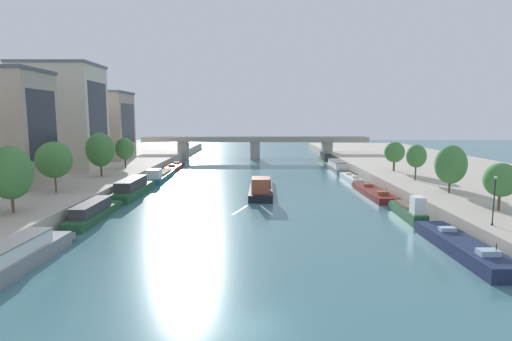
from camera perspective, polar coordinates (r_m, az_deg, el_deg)
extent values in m
plane|color=#42757F|center=(26.27, -0.45, -21.10)|extent=(400.00, 400.00, 0.00)
cube|color=#B7AD9E|center=(88.32, -26.51, -0.74)|extent=(36.00, 170.00, 2.19)
cube|color=#B7AD9E|center=(88.07, 26.61, -0.76)|extent=(36.00, 170.00, 2.19)
cube|color=black|center=(69.08, 0.96, -2.51)|extent=(4.12, 19.69, 1.08)
cube|color=black|center=(79.08, 1.04, -1.15)|extent=(3.48, 1.31, 0.90)
cube|color=black|center=(68.99, 0.96, -2.04)|extent=(4.19, 19.69, 0.06)
cube|color=#9E5133|center=(62.23, 0.89, -2.04)|extent=(2.82, 3.99, 2.20)
cube|color=black|center=(64.12, 0.91, -1.46)|extent=(2.18, 0.08, 0.62)
cube|color=brown|center=(70.89, 0.98, -1.61)|extent=(3.09, 10.26, 0.36)
cylinder|color=#232328|center=(63.09, 1.39, -2.41)|extent=(0.07, 0.07, 1.10)
cube|color=silver|center=(55.34, 1.71, -5.60)|extent=(1.86, 5.90, 0.03)
cube|color=silver|center=(55.45, -2.03, -5.57)|extent=(2.14, 5.83, 0.03)
cube|color=gray|center=(39.98, -30.15, -10.92)|extent=(3.03, 13.49, 1.26)
cube|color=gray|center=(45.80, -25.48, -8.19)|extent=(2.57, 1.33, 1.00)
cube|color=gray|center=(39.78, -30.22, -10.01)|extent=(3.08, 13.49, 0.06)
cube|color=white|center=(39.08, -30.80, -9.44)|extent=(2.42, 8.65, 1.14)
cube|color=#4C4C51|center=(38.91, -30.86, -8.58)|extent=(2.58, 8.91, 0.08)
cube|color=#235633|center=(54.18, -21.52, -5.87)|extent=(2.33, 12.89, 1.04)
cube|color=#235633|center=(60.36, -19.16, -4.32)|extent=(2.20, 1.23, 0.88)
cube|color=#235633|center=(54.06, -21.55, -5.30)|extent=(2.38, 12.89, 0.06)
cube|color=#38383D|center=(53.34, -21.84, -4.79)|extent=(1.91, 8.25, 1.20)
cube|color=#4C4C51|center=(53.22, -21.87, -4.12)|extent=(2.05, 8.50, 0.08)
cylinder|color=#232328|center=(50.32, -22.84, -5.62)|extent=(0.07, 0.07, 1.10)
cube|color=#235633|center=(68.33, -16.62, -2.85)|extent=(3.07, 14.50, 1.29)
cube|color=#235633|center=(75.48, -14.91, -1.72)|extent=(2.80, 1.29, 1.01)
cube|color=#235633|center=(68.22, -16.64, -2.29)|extent=(3.13, 14.50, 0.06)
cube|color=#38383D|center=(67.42, -16.84, -1.76)|extent=(2.50, 9.28, 1.45)
cube|color=#4C4C51|center=(67.30, -16.87, -1.12)|extent=(2.67, 9.56, 0.08)
cylinder|color=#232328|center=(63.92, -17.43, -2.44)|extent=(0.07, 0.07, 1.10)
cube|color=#23666B|center=(84.96, -13.08, -0.86)|extent=(3.56, 15.35, 0.92)
cube|color=#23666B|center=(92.70, -12.06, -0.09)|extent=(3.09, 1.27, 0.82)
cube|color=#23666B|center=(84.89, -13.09, -0.54)|extent=(3.63, 15.35, 0.06)
cube|color=white|center=(79.74, -13.88, -0.43)|extent=(2.49, 3.11, 1.71)
cube|color=black|center=(81.20, -13.65, -0.10)|extent=(1.94, 0.07, 0.48)
cube|color=brown|center=(86.34, -12.88, -0.26)|extent=(2.69, 8.00, 0.36)
cylinder|color=#232328|center=(80.27, -13.44, -0.59)|extent=(0.07, 0.07, 1.10)
cube|color=maroon|center=(100.77, -11.10, 0.49)|extent=(2.83, 12.66, 0.93)
cube|color=maroon|center=(107.27, -10.43, 0.98)|extent=(2.61, 1.22, 0.82)
cube|color=maroon|center=(100.71, -11.11, 0.77)|extent=(2.88, 12.66, 0.06)
cube|color=#9E5133|center=(103.40, -10.82, 1.08)|extent=(1.37, 0.91, 0.40)
cube|color=#9E5133|center=(97.23, -11.50, 0.68)|extent=(1.51, 1.11, 0.48)
cylinder|color=#232328|center=(96.86, -11.30, 0.84)|extent=(0.07, 0.07, 1.10)
cube|color=#1E284C|center=(42.71, 27.20, -9.61)|extent=(3.14, 14.26, 1.22)
cube|color=#1E284C|center=(49.15, 23.19, -7.04)|extent=(2.88, 1.28, 0.98)
cube|color=#1E284C|center=(42.53, 27.25, -8.79)|extent=(3.20, 14.26, 0.06)
cube|color=#9EBCD6|center=(45.16, 25.43, -7.45)|extent=(1.52, 0.91, 0.40)
cube|color=#9EBCD6|center=(39.13, 29.99, -9.94)|extent=(1.67, 1.11, 0.48)
cylinder|color=#232328|center=(39.03, 30.81, -9.56)|extent=(0.07, 0.07, 1.10)
cube|color=#235633|center=(54.41, 20.71, -5.63)|extent=(2.01, 9.15, 1.30)
cube|color=#235633|center=(58.93, 19.20, -4.45)|extent=(1.69, 1.32, 1.02)
cube|color=#235633|center=(54.26, 20.75, -4.93)|extent=(2.05, 9.15, 0.06)
cube|color=white|center=(51.20, 21.91, -4.53)|extent=(1.36, 1.86, 2.02)
cube|color=black|center=(51.99, 21.58, -3.99)|extent=(1.04, 0.06, 0.57)
cube|color=brown|center=(55.06, 20.45, -4.52)|extent=(1.50, 4.77, 0.36)
cylinder|color=#232328|center=(51.72, 22.02, -4.94)|extent=(0.07, 0.07, 1.10)
cube|color=maroon|center=(67.98, 16.39, -3.03)|extent=(3.47, 14.68, 0.95)
cube|color=maroon|center=(75.18, 14.63, -1.90)|extent=(2.95, 1.29, 0.84)
cube|color=maroon|center=(67.90, 16.40, -2.61)|extent=(3.54, 14.68, 0.06)
cube|color=#9E5133|center=(70.88, 15.62, -1.98)|extent=(1.56, 0.94, 0.40)
cube|color=#9E5133|center=(64.03, 17.52, -3.01)|extent=(1.72, 1.15, 0.48)
cylinder|color=#232328|center=(63.86, 18.01, -2.77)|extent=(0.07, 0.07, 1.10)
cube|color=silver|center=(81.80, 13.41, -1.16)|extent=(2.27, 10.60, 1.01)
cube|color=silver|center=(87.21, 12.53, -0.54)|extent=(2.04, 1.24, 0.87)
cube|color=silver|center=(81.73, 13.42, -0.79)|extent=(2.31, 10.60, 0.06)
cube|color=beige|center=(83.93, 13.05, -0.41)|extent=(1.08, 0.91, 0.40)
cube|color=beige|center=(78.85, 13.94, -0.91)|extent=(1.19, 1.12, 0.48)
cylinder|color=#232328|center=(78.68, 14.22, -0.71)|extent=(0.07, 0.07, 1.10)
cube|color=gray|center=(97.57, 11.34, 0.31)|extent=(2.82, 15.28, 1.10)
cube|color=gray|center=(105.33, 10.48, 0.91)|extent=(2.59, 1.25, 0.92)
cube|color=gray|center=(97.50, 11.35, 0.64)|extent=(2.88, 15.28, 0.06)
cube|color=white|center=(96.68, 11.45, 0.97)|extent=(2.30, 9.78, 1.22)
cube|color=#4C4C51|center=(96.61, 11.46, 1.35)|extent=(2.46, 10.08, 0.08)
cylinder|color=#232328|center=(93.06, 12.16, 0.66)|extent=(0.07, 0.07, 1.10)
cube|color=#235633|center=(113.79, 9.87, 1.37)|extent=(2.35, 10.37, 1.15)
cube|color=#235633|center=(119.15, 9.35, 1.71)|extent=(1.96, 1.30, 0.94)
cube|color=#235633|center=(113.73, 9.88, 1.67)|extent=(2.39, 10.37, 0.06)
cube|color=#38383D|center=(113.15, 9.94, 2.06)|extent=(1.87, 6.65, 1.59)
cube|color=#4C4C51|center=(113.07, 9.95, 2.48)|extent=(2.00, 6.85, 0.08)
cylinder|color=#232328|center=(110.72, 10.35, 1.80)|extent=(0.07, 0.07, 1.10)
cylinder|color=brown|center=(51.58, -30.73, -3.57)|extent=(0.30, 0.30, 2.82)
ellipsoid|color=#427F3D|center=(51.14, -30.96, -0.26)|extent=(4.46, 4.46, 5.80)
cylinder|color=brown|center=(62.42, -26.06, -1.34)|extent=(0.24, 0.24, 3.19)
ellipsoid|color=#427F3D|center=(62.08, -26.22, 1.36)|extent=(4.76, 4.76, 4.99)
cylinder|color=brown|center=(76.18, -20.65, 0.38)|extent=(0.35, 0.35, 3.10)
ellipsoid|color=#427F3D|center=(75.88, -20.76, 2.77)|extent=(4.79, 4.79, 5.94)
cylinder|color=brown|center=(87.21, -17.62, 1.24)|extent=(0.32, 0.32, 2.72)
ellipsoid|color=#427F3D|center=(86.98, -17.68, 2.92)|extent=(3.74, 3.74, 4.40)
cylinder|color=brown|center=(53.04, 31.13, -3.54)|extent=(0.28, 0.28, 2.42)
ellipsoid|color=#427F3D|center=(52.69, 31.29, -1.13)|extent=(3.63, 3.63, 3.80)
cylinder|color=brown|center=(61.78, 25.69, -1.73)|extent=(0.28, 0.28, 2.50)
ellipsoid|color=#427F3D|center=(61.43, 25.84, 0.76)|extent=(4.18, 4.18, 5.28)
cylinder|color=brown|center=(72.08, 21.66, -0.11)|extent=(0.25, 0.25, 2.95)
ellipsoid|color=#427F3D|center=(71.81, 21.76, 1.88)|extent=(3.22, 3.22, 3.80)
cylinder|color=brown|center=(82.98, 18.98, 0.81)|extent=(0.38, 0.38, 2.55)
ellipsoid|color=#427F3D|center=(82.75, 19.05, 2.44)|extent=(3.83, 3.83, 3.97)
cylinder|color=black|center=(45.28, 30.57, -3.87)|extent=(0.11, 0.11, 4.54)
sphere|color=#EAE5C6|center=(44.91, 30.78, -0.85)|extent=(0.28, 0.28, 0.28)
cylinder|color=black|center=(45.72, 30.39, -6.54)|extent=(0.22, 0.22, 0.20)
cube|color=#A89989|center=(71.20, -32.13, 4.79)|extent=(13.14, 10.01, 16.84)
cube|color=#232833|center=(67.89, -27.46, 5.73)|extent=(0.04, 8.01, 10.10)
cube|color=beige|center=(88.48, -25.37, 6.57)|extent=(14.41, 11.27, 20.04)
cube|color=slate|center=(89.03, -25.75, 13.18)|extent=(14.85, 11.61, 0.50)
cube|color=#232833|center=(85.63, -21.01, 7.46)|extent=(0.04, 9.02, 12.02)
cube|color=#A89989|center=(106.23, -20.83, 5.73)|extent=(13.84, 11.87, 15.90)
cube|color=#565B66|center=(106.36, -21.04, 10.14)|extent=(14.26, 12.22, 0.50)
cube|color=#232833|center=(103.94, -17.26, 6.29)|extent=(0.04, 9.49, 9.54)
cube|color=gray|center=(121.31, 0.09, 4.19)|extent=(66.87, 4.40, 0.60)
cube|color=gray|center=(119.27, 0.08, 4.49)|extent=(66.87, 0.30, 0.90)
cube|color=gray|center=(123.27, 0.09, 4.59)|extent=(66.87, 0.30, 0.90)
cube|color=gray|center=(123.44, -9.93, 2.79)|extent=(2.80, 3.60, 5.20)
cube|color=gray|center=(121.51, 0.09, 2.83)|extent=(2.80, 3.60, 5.20)
cube|color=gray|center=(123.34, 10.10, 2.78)|extent=(2.80, 3.60, 5.20)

